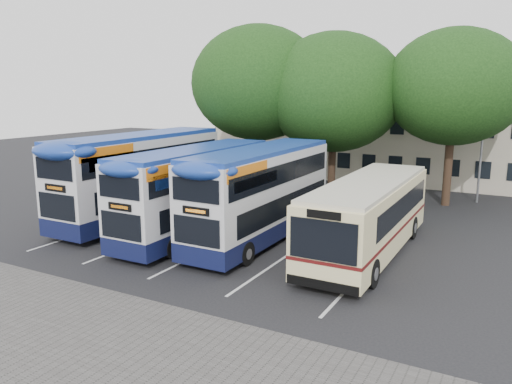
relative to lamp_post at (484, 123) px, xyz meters
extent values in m
plane|color=black|center=(-6.00, -19.97, -5.08)|extent=(120.00, 120.00, 0.00)
cube|color=#595654|center=(-8.00, -24.97, -5.08)|extent=(40.00, 6.00, 0.01)
cube|color=silver|center=(-16.75, -14.97, -5.08)|extent=(0.12, 11.00, 0.01)
cube|color=silver|center=(-13.25, -14.97, -5.08)|extent=(0.12, 11.00, 0.01)
cube|color=silver|center=(-9.75, -14.97, -5.08)|extent=(0.12, 11.00, 0.01)
cube|color=silver|center=(-6.25, -14.97, -5.08)|extent=(0.12, 11.00, 0.01)
cube|color=silver|center=(-2.75, -14.97, -5.08)|extent=(0.12, 11.00, 0.01)
cube|color=#B0AA8E|center=(-6.00, 7.03, -2.08)|extent=(32.00, 8.00, 6.00)
cube|color=#4C4C4F|center=(-6.00, 7.03, 0.97)|extent=(32.40, 8.40, 0.30)
cube|color=black|center=(-6.00, 3.01, -3.38)|extent=(30.00, 0.06, 1.20)
cube|color=black|center=(-6.00, 3.01, -0.58)|extent=(30.00, 0.06, 1.20)
cylinder|color=gray|center=(0.00, 0.03, -0.58)|extent=(0.14, 0.14, 9.00)
cube|color=gray|center=(0.00, 0.03, 3.92)|extent=(0.12, 0.80, 0.12)
cube|color=gray|center=(0.00, -0.37, 3.87)|extent=(0.25, 0.50, 0.12)
cylinder|color=black|center=(-14.03, -3.64, -2.30)|extent=(0.50, 0.50, 5.56)
ellipsoid|color=black|center=(-14.03, -3.64, 2.48)|extent=(9.15, 9.15, 7.78)
cylinder|color=black|center=(-8.86, -2.83, -2.53)|extent=(0.50, 0.50, 5.11)
ellipsoid|color=black|center=(-8.86, -2.83, 1.87)|extent=(9.08, 9.08, 7.72)
cylinder|color=black|center=(-1.67, -1.76, -2.41)|extent=(0.50, 0.50, 5.36)
ellipsoid|color=black|center=(-1.67, -1.76, 2.20)|extent=(8.24, 8.24, 7.00)
cube|color=#10163D|center=(-16.03, -13.55, -4.33)|extent=(2.71, 11.37, 0.87)
cube|color=silver|center=(-16.03, -13.55, -2.22)|extent=(2.71, 11.37, 3.36)
cube|color=#183995|center=(-16.03, -13.55, -0.48)|extent=(2.65, 11.14, 0.32)
cube|color=black|center=(-16.03, -13.22, -3.14)|extent=(2.75, 10.07, 1.08)
cube|color=black|center=(-16.03, -13.55, -1.46)|extent=(2.75, 10.72, 0.97)
cube|color=orange|center=(-14.67, -17.28, -0.86)|extent=(0.02, 3.46, 0.60)
cube|color=black|center=(-16.03, -19.26, -2.32)|extent=(1.30, 0.06, 0.32)
cylinder|color=black|center=(-17.25, -10.25, -4.54)|extent=(0.32, 1.08, 1.08)
cylinder|color=black|center=(-14.81, -10.25, -4.54)|extent=(0.32, 1.08, 1.08)
cylinder|color=black|center=(-17.25, -17.28, -4.54)|extent=(0.32, 1.08, 1.08)
cylinder|color=black|center=(-14.81, -17.28, -4.54)|extent=(0.32, 1.08, 1.08)
cube|color=#10163D|center=(-11.56, -14.68, -4.39)|extent=(2.47, 10.36, 0.79)
cube|color=silver|center=(-11.56, -14.68, -2.47)|extent=(2.47, 10.36, 3.06)
cube|color=#183995|center=(-11.56, -14.68, -0.89)|extent=(2.42, 10.15, 0.30)
cube|color=black|center=(-11.56, -14.39, -3.31)|extent=(2.51, 9.18, 0.99)
cube|color=black|center=(-11.56, -14.68, -1.78)|extent=(2.51, 9.77, 0.89)
cube|color=orange|center=(-10.32, -18.09, -1.24)|extent=(0.02, 3.16, 0.54)
cube|color=black|center=(-11.56, -19.89, -2.57)|extent=(1.18, 0.06, 0.30)
cylinder|color=black|center=(-12.68, -11.67, -4.59)|extent=(0.30, 0.99, 0.99)
cylinder|color=black|center=(-10.45, -11.67, -4.59)|extent=(0.30, 0.99, 0.99)
cylinder|color=black|center=(-12.68, -18.09, -4.59)|extent=(0.30, 0.99, 0.99)
cylinder|color=black|center=(-10.45, -18.09, -4.59)|extent=(0.30, 0.99, 0.99)
cube|color=#AC280B|center=(-10.31, -13.45, -1.78)|extent=(0.02, 3.95, 0.84)
cube|color=#10163D|center=(-8.37, -13.87, -4.38)|extent=(2.52, 10.57, 0.81)
cube|color=silver|center=(-8.37, -13.87, -2.42)|extent=(2.52, 10.57, 3.12)
cube|color=#183995|center=(-8.37, -13.87, -0.80)|extent=(2.47, 10.36, 0.30)
cube|color=black|center=(-8.37, -13.57, -3.27)|extent=(2.56, 9.37, 1.01)
cube|color=black|center=(-8.37, -13.87, -1.71)|extent=(2.56, 9.97, 0.91)
cube|color=orange|center=(-7.10, -17.34, -1.16)|extent=(0.02, 3.22, 0.55)
cube|color=black|center=(-8.37, -19.19, -2.52)|extent=(1.21, 0.06, 0.30)
cylinder|color=black|center=(-9.51, -10.80, -4.58)|extent=(0.30, 1.01, 1.01)
cylinder|color=black|center=(-7.23, -10.80, -4.58)|extent=(0.30, 1.01, 1.01)
cylinder|color=black|center=(-9.51, -17.34, -4.58)|extent=(0.30, 1.01, 1.01)
cylinder|color=black|center=(-7.23, -17.34, -4.58)|extent=(0.30, 1.01, 1.01)
cube|color=#F7E7A5|center=(-3.27, -13.49, -3.35)|extent=(2.75, 10.98, 2.80)
cube|color=beige|center=(-3.27, -13.49, -1.90)|extent=(2.64, 10.54, 0.22)
cube|color=black|center=(-3.27, -12.94, -2.89)|extent=(2.79, 8.78, 0.99)
cube|color=#571111|center=(-3.27, -13.49, -3.82)|extent=(2.78, 11.00, 0.13)
cube|color=black|center=(-3.27, -19.00, -3.00)|extent=(2.42, 0.06, 1.43)
cylinder|color=black|center=(-4.52, -17.22, -4.54)|extent=(0.33, 1.10, 1.10)
cylinder|color=black|center=(-2.03, -17.22, -4.54)|extent=(0.33, 1.10, 1.10)
cylinder|color=black|center=(-4.52, -10.19, -4.54)|extent=(0.33, 1.10, 1.10)
cylinder|color=black|center=(-2.03, -10.19, -4.54)|extent=(0.33, 1.10, 1.10)
camera|label=1|loc=(2.46, -34.30, 1.98)|focal=35.00mm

